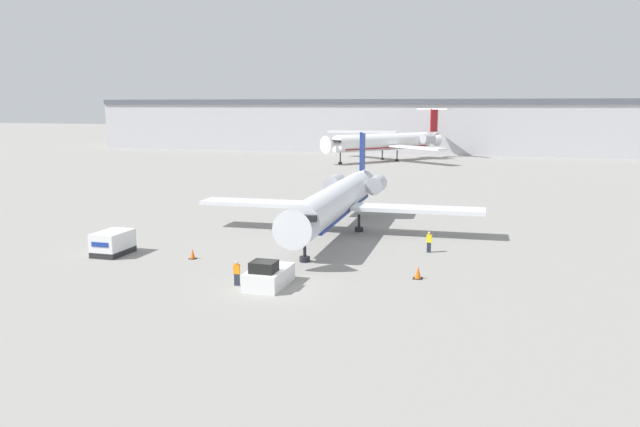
{
  "coord_description": "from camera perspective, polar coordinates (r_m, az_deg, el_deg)",
  "views": [
    {
      "loc": [
        13.63,
        -36.01,
        11.6
      ],
      "look_at": [
        0.0,
        10.99,
        3.06
      ],
      "focal_mm": 35.0,
      "sensor_mm": 36.0,
      "label": 1
    }
  ],
  "objects": [
    {
      "name": "ground_plane",
      "position": [
        40.21,
        -4.4,
        -6.9
      ],
      "size": [
        600.0,
        600.0,
        0.0
      ],
      "primitive_type": "plane",
      "color": "gray"
    },
    {
      "name": "terminal_building",
      "position": [
        156.68,
        11.28,
        7.85
      ],
      "size": [
        180.0,
        16.8,
        12.99
      ],
      "color": "#B2B2B7",
      "rests_on": "ground"
    },
    {
      "name": "airplane_main",
      "position": [
        57.26,
        1.65,
        1.33
      ],
      "size": [
        26.46,
        28.48,
        8.78
      ],
      "color": "silver",
      "rests_on": "ground"
    },
    {
      "name": "pushback_tug",
      "position": [
        40.71,
        -4.71,
        -5.69
      ],
      "size": [
        2.24,
        4.08,
        1.86
      ],
      "color": "silver",
      "rests_on": "ground"
    },
    {
      "name": "luggage_cart",
      "position": [
        51.53,
        -18.41,
        -2.58
      ],
      "size": [
        2.1,
        3.32,
        1.85
      ],
      "color": "#232326",
      "rests_on": "ground"
    },
    {
      "name": "worker_near_tug",
      "position": [
        41.02,
        -7.62,
        -5.4
      ],
      "size": [
        0.4,
        0.24,
        1.63
      ],
      "color": "#232838",
      "rests_on": "ground"
    },
    {
      "name": "worker_by_wing",
      "position": [
        50.38,
        9.94,
        -2.54
      ],
      "size": [
        0.4,
        0.24,
        1.69
      ],
      "color": "#232838",
      "rests_on": "ground"
    },
    {
      "name": "traffic_cone_left",
      "position": [
        48.65,
        -11.57,
        -3.64
      ],
      "size": [
        0.52,
        0.52,
        0.8
      ],
      "color": "black",
      "rests_on": "ground"
    },
    {
      "name": "traffic_cone_right",
      "position": [
        42.85,
        8.94,
        -5.38
      ],
      "size": [
        0.63,
        0.63,
        0.84
      ],
      "color": "black",
      "rests_on": "ground"
    },
    {
      "name": "airplane_parked_far_left",
      "position": [
        132.24,
        6.13,
        6.54
      ],
      "size": [
        26.63,
        29.09,
        10.81
      ],
      "color": "white",
      "rests_on": "ground"
    }
  ]
}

